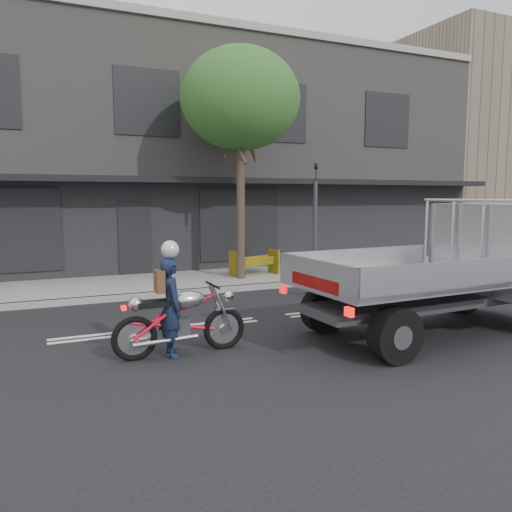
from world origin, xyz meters
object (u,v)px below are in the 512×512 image
object	(u,v)px
traffic_light_pole	(315,227)
motorcycle	(181,319)
street_tree	(240,100)
flatbed_ute	(486,254)
rider	(171,307)
construction_barrier	(257,263)

from	to	relation	value
traffic_light_pole	motorcycle	bearing A→B (deg)	-137.51
street_tree	traffic_light_pole	distance (m)	4.23
traffic_light_pole	flatbed_ute	bearing A→B (deg)	-84.17
rider	flatbed_ute	xyz separation A→B (m)	(6.12, -0.65, 0.64)
traffic_light_pole	street_tree	bearing A→B (deg)	156.97
street_tree	motorcycle	world-z (taller)	street_tree
traffic_light_pole	construction_barrier	bearing A→B (deg)	142.37
construction_barrier	motorcycle	bearing A→B (deg)	-123.76
rider	construction_barrier	world-z (taller)	rider
traffic_light_pole	construction_barrier	size ratio (longest dim) A/B	2.46
rider	construction_barrier	size ratio (longest dim) A/B	1.12
flatbed_ute	construction_barrier	distance (m)	7.00
street_tree	rider	xyz separation A→B (m)	(-3.55, -5.80, -4.48)
street_tree	rider	distance (m)	8.14
traffic_light_pole	construction_barrier	world-z (taller)	traffic_light_pole
flatbed_ute	construction_barrier	xyz separation A→B (m)	(-1.95, 6.67, -0.89)
street_tree	flatbed_ute	size ratio (longest dim) A/B	1.22
construction_barrier	rider	bearing A→B (deg)	-124.74
street_tree	motorcycle	distance (m)	8.20
motorcycle	rider	xyz separation A→B (m)	(-0.15, -0.00, 0.21)
street_tree	construction_barrier	distance (m)	4.77
traffic_light_pole	flatbed_ute	world-z (taller)	traffic_light_pole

